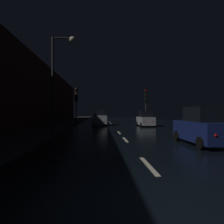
{
  "coord_description": "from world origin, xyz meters",
  "views": [
    {
      "loc": [
        -1.6,
        -3.33,
        1.79
      ],
      "look_at": [
        -0.28,
        18.61,
        1.78
      ],
      "focal_mm": 30.88,
      "sensor_mm": 36.0,
      "label": 1
    }
  ],
  "objects_px": {
    "streetlamp_overhead": "(59,70)",
    "traffic_light_far_left": "(76,98)",
    "car_parked_right_near": "(203,127)",
    "traffic_light_far_right": "(146,98)",
    "car_parked_right_far": "(145,119)",
    "car_approaching_headlights": "(100,118)"
  },
  "relations": [
    {
      "from": "streetlamp_overhead",
      "to": "traffic_light_far_left",
      "type": "bearing_deg",
      "value": 91.26
    },
    {
      "from": "streetlamp_overhead",
      "to": "car_parked_right_near",
      "type": "xyz_separation_m",
      "value": [
        8.55,
        -3.72,
        -3.83
      ]
    },
    {
      "from": "traffic_light_far_right",
      "to": "traffic_light_far_left",
      "type": "xyz_separation_m",
      "value": [
        -9.61,
        -1.02,
        -0.0
      ]
    },
    {
      "from": "car_parked_right_far",
      "to": "streetlamp_overhead",
      "type": "bearing_deg",
      "value": 138.68
    },
    {
      "from": "streetlamp_overhead",
      "to": "car_parked_right_near",
      "type": "bearing_deg",
      "value": -23.49
    },
    {
      "from": "car_parked_right_near",
      "to": "traffic_light_far_left",
      "type": "bearing_deg",
      "value": 29.5
    },
    {
      "from": "traffic_light_far_left",
      "to": "car_approaching_headlights",
      "type": "height_order",
      "value": "traffic_light_far_left"
    },
    {
      "from": "traffic_light_far_right",
      "to": "car_approaching_headlights",
      "type": "height_order",
      "value": "traffic_light_far_right"
    },
    {
      "from": "traffic_light_far_right",
      "to": "car_approaching_headlights",
      "type": "relative_size",
      "value": 1.19
    },
    {
      "from": "traffic_light_far_left",
      "to": "car_parked_right_near",
      "type": "distance_m",
      "value": 18.11
    },
    {
      "from": "car_approaching_headlights",
      "to": "car_parked_right_near",
      "type": "xyz_separation_m",
      "value": [
        5.67,
        -15.87,
        -0.04
      ]
    },
    {
      "from": "streetlamp_overhead",
      "to": "car_parked_right_far",
      "type": "distance_m",
      "value": 13.53
    },
    {
      "from": "car_parked_right_far",
      "to": "traffic_light_far_right",
      "type": "bearing_deg",
      "value": -14.26
    },
    {
      "from": "traffic_light_far_left",
      "to": "car_parked_right_near",
      "type": "height_order",
      "value": "traffic_light_far_left"
    },
    {
      "from": "traffic_light_far_left",
      "to": "car_parked_right_near",
      "type": "relative_size",
      "value": 1.23
    },
    {
      "from": "traffic_light_far_right",
      "to": "car_parked_right_near",
      "type": "relative_size",
      "value": 1.23
    },
    {
      "from": "traffic_light_far_left",
      "to": "car_parked_right_far",
      "type": "height_order",
      "value": "traffic_light_far_left"
    },
    {
      "from": "streetlamp_overhead",
      "to": "car_parked_right_far",
      "type": "bearing_deg",
      "value": 48.68
    },
    {
      "from": "car_approaching_headlights",
      "to": "traffic_light_far_left",
      "type": "bearing_deg",
      "value": -84.71
    },
    {
      "from": "traffic_light_far_right",
      "to": "car_approaching_headlights",
      "type": "distance_m",
      "value": 7.06
    },
    {
      "from": "car_parked_right_far",
      "to": "car_parked_right_near",
      "type": "bearing_deg",
      "value": -180.0
    },
    {
      "from": "streetlamp_overhead",
      "to": "car_approaching_headlights",
      "type": "distance_m",
      "value": 13.05
    }
  ]
}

